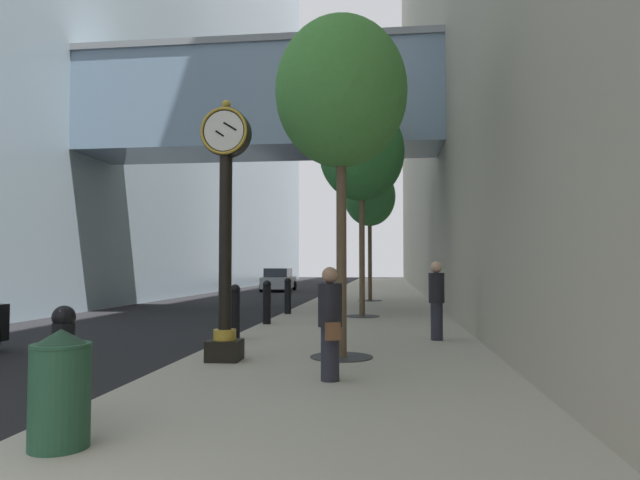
# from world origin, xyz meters

# --- Properties ---
(ground_plane) EXTENTS (110.00, 110.00, 0.00)m
(ground_plane) POSITION_xyz_m (0.00, 27.00, 0.00)
(ground_plane) COLOR black
(ground_plane) RESTS_ON ground
(sidewalk_right) EXTENTS (5.48, 80.00, 0.14)m
(sidewalk_right) POSITION_xyz_m (2.74, 30.00, 0.07)
(sidewalk_right) COLOR #ADA593
(sidewalk_right) RESTS_ON ground
(street_clock) EXTENTS (0.84, 0.55, 4.48)m
(street_clock) POSITION_xyz_m (0.78, 7.47, 2.60)
(street_clock) COLOR black
(street_clock) RESTS_ON sidewalk_right
(bollard_nearest) EXTENTS (0.24, 0.24, 1.20)m
(bollard_nearest) POSITION_xyz_m (0.22, 3.57, 0.77)
(bollard_nearest) COLOR black
(bollard_nearest) RESTS_ON sidewalk_right
(bollard_third) EXTENTS (0.24, 0.24, 1.20)m
(bollard_third) POSITION_xyz_m (0.22, 10.18, 0.77)
(bollard_third) COLOR black
(bollard_third) RESTS_ON sidewalk_right
(bollard_fourth) EXTENTS (0.24, 0.24, 1.20)m
(bollard_fourth) POSITION_xyz_m (0.22, 13.48, 0.77)
(bollard_fourth) COLOR black
(bollard_fourth) RESTS_ON sidewalk_right
(bollard_fifth) EXTENTS (0.24, 0.24, 1.20)m
(bollard_fifth) POSITION_xyz_m (0.22, 16.79, 0.77)
(bollard_fifth) COLOR black
(bollard_fifth) RESTS_ON sidewalk_right
(street_tree_near) EXTENTS (2.36, 2.36, 6.09)m
(street_tree_near) POSITION_xyz_m (2.73, 8.05, 4.84)
(street_tree_near) COLOR #333335
(street_tree_near) RESTS_ON sidewalk_right
(street_tree_mid_near) EXTENTS (2.73, 2.73, 6.81)m
(street_tree_mid_near) POSITION_xyz_m (2.73, 16.08, 5.36)
(street_tree_mid_near) COLOR #333335
(street_tree_mid_near) RESTS_ON sidewalk_right
(street_tree_mid_far) EXTENTS (2.36, 2.36, 6.15)m
(street_tree_mid_far) POSITION_xyz_m (2.73, 24.10, 4.90)
(street_tree_mid_far) COLOR #333335
(street_tree_mid_far) RESTS_ON sidewalk_right
(trash_bin) EXTENTS (0.53, 0.53, 1.05)m
(trash_bin) POSITION_xyz_m (0.65, 2.83, 0.68)
(trash_bin) COLOR #234C33
(trash_bin) RESTS_ON sidewalk_right
(pedestrian_walking) EXTENTS (0.42, 0.51, 1.59)m
(pedestrian_walking) POSITION_xyz_m (2.74, 6.02, 0.97)
(pedestrian_walking) COLOR #23232D
(pedestrian_walking) RESTS_ON sidewalk_right
(pedestrian_by_clock) EXTENTS (0.47, 0.47, 1.70)m
(pedestrian_by_clock) POSITION_xyz_m (4.59, 10.60, 1.04)
(pedestrian_by_clock) COLOR #23232D
(pedestrian_by_clock) RESTS_ON sidewalk_right
(car_silver_mid) EXTENTS (2.11, 4.73, 1.56)m
(car_silver_mid) POSITION_xyz_m (-3.86, 36.18, 0.76)
(car_silver_mid) COLOR #B7BABF
(car_silver_mid) RESTS_ON ground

